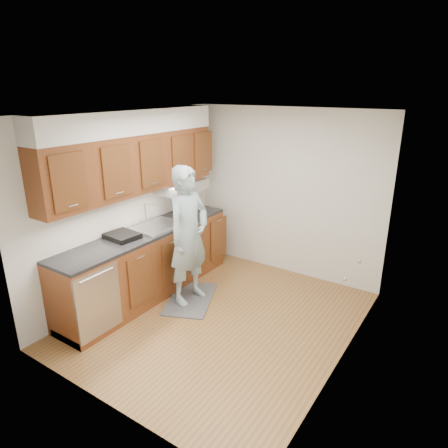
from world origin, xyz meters
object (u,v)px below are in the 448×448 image
(soda_can, at_px, (182,218))
(soap_bottle_a, at_px, (178,208))
(dish_rack, at_px, (122,236))
(soap_bottle_b, at_px, (192,212))
(person, at_px, (188,227))
(soap_bottle_c, at_px, (190,209))

(soda_can, bearing_deg, soap_bottle_a, 140.74)
(soda_can, relative_size, dish_rack, 0.31)
(soap_bottle_b, bearing_deg, soda_can, -97.92)
(person, distance_m, soap_bottle_c, 0.90)
(soap_bottle_b, height_order, soap_bottle_c, soap_bottle_b)
(person, distance_m, dish_rack, 0.85)
(person, bearing_deg, dish_rack, 133.93)
(soap_bottle_b, distance_m, dish_rack, 1.14)
(soap_bottle_c, relative_size, dish_rack, 0.43)
(dish_rack, bearing_deg, soap_bottle_c, 90.29)
(soap_bottle_c, height_order, dish_rack, soap_bottle_c)
(soap_bottle_b, bearing_deg, soap_bottle_c, 135.03)
(soap_bottle_a, bearing_deg, person, -41.05)
(person, height_order, soap_bottle_b, person)
(soda_can, bearing_deg, soap_bottle_b, 82.08)
(person, bearing_deg, soap_bottle_a, 52.66)
(soap_bottle_a, height_order, soap_bottle_c, soap_bottle_a)
(person, bearing_deg, soap_bottle_b, 38.36)
(person, relative_size, soap_bottle_a, 8.85)
(soap_bottle_a, bearing_deg, soda_can, -39.26)
(soap_bottle_a, relative_size, dish_rack, 0.59)
(person, height_order, soda_can, person)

